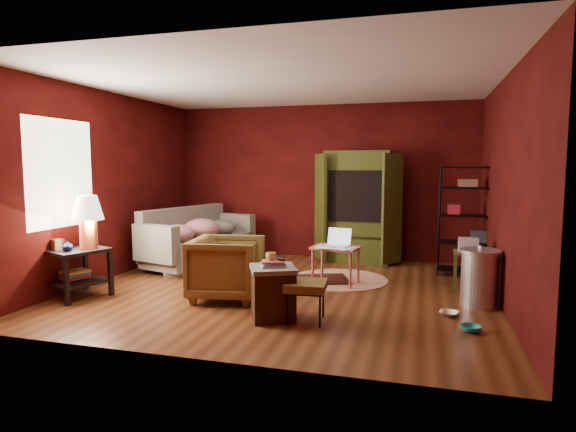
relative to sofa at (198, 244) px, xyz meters
name	(u,v)px	position (x,y,z in m)	size (l,w,h in m)	color
room	(281,188)	(1.83, -1.17, 1.04)	(5.54, 5.04, 2.84)	brown
sofa	(198,244)	(0.00, 0.00, 0.00)	(1.87, 0.55, 0.73)	gray
armchair	(227,265)	(1.29, -1.78, 0.07)	(0.85, 0.80, 0.88)	black
pet_bowl_steel	(449,307)	(4.00, -1.76, -0.26)	(0.22, 0.05, 0.22)	silver
pet_bowl_turquoise	(471,322)	(4.19, -2.25, -0.26)	(0.21, 0.07, 0.21)	teal
vase	(67,246)	(-0.60, -2.40, 0.33)	(0.13, 0.14, 0.13)	#0C153E
mug	(271,255)	(2.07, -2.38, 0.35)	(0.11, 0.09, 0.11)	#EEDB74
side_table	(82,236)	(-0.55, -2.19, 0.43)	(0.86, 0.86, 1.32)	black
sofa_cushions	(196,240)	(-0.03, 0.01, 0.08)	(1.38, 2.30, 0.90)	gray
hamper	(273,292)	(2.10, -2.40, -0.06)	(0.64, 0.64, 0.68)	#3E1E0E
footstool	(306,287)	(2.48, -2.40, 0.02)	(0.48, 0.48, 0.45)	black
rug_round	(339,279)	(2.51, -0.37, -0.36)	(1.74, 1.74, 0.01)	beige
rug_oriental	(312,279)	(2.12, -0.53, -0.35)	(1.25, 1.04, 0.01)	#4A1A13
laptop_desk	(336,251)	(2.50, -0.68, 0.13)	(0.71, 0.59, 0.80)	#D66662
tv_armoire	(358,204)	(2.58, 1.08, 0.65)	(1.54, 0.85, 1.95)	#424A15
wire_shelving	(467,216)	(4.34, 0.44, 0.56)	(0.84, 0.40, 1.69)	black
small_stand	(468,252)	(4.28, -0.58, 0.18)	(0.38, 0.38, 0.73)	#424A15
trash_can	(480,278)	(4.36, -1.25, -0.01)	(0.63, 0.63, 0.75)	silver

